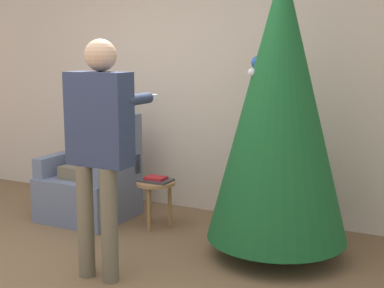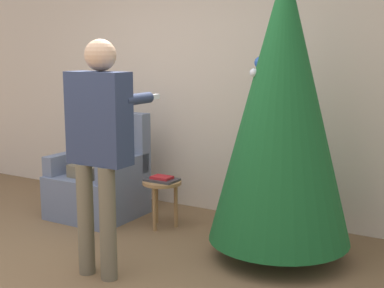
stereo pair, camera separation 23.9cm
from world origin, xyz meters
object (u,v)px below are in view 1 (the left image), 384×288
at_px(person_standing, 100,136).
at_px(side_stool, 156,190).
at_px(armchair, 92,183).
at_px(christmas_tree, 280,104).
at_px(person_seated, 88,149).

relative_size(person_standing, side_stool, 3.87).
distance_m(armchair, person_standing, 1.61).
relative_size(christmas_tree, side_stool, 5.19).
bearing_deg(side_stool, person_standing, -79.26).
bearing_deg(armchair, christmas_tree, -4.19).
height_order(christmas_tree, side_stool, christmas_tree).
distance_m(person_seated, side_stool, 0.81).
bearing_deg(person_standing, christmas_tree, 43.97).
bearing_deg(person_seated, side_stool, 2.10).
distance_m(christmas_tree, side_stool, 1.48).
xyz_separation_m(person_standing, side_stool, (-0.21, 1.09, -0.67)).
bearing_deg(side_stool, armchair, 179.44).
bearing_deg(side_stool, christmas_tree, -6.42).
height_order(armchair, side_stool, armchair).
bearing_deg(armchair, person_standing, -49.30).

